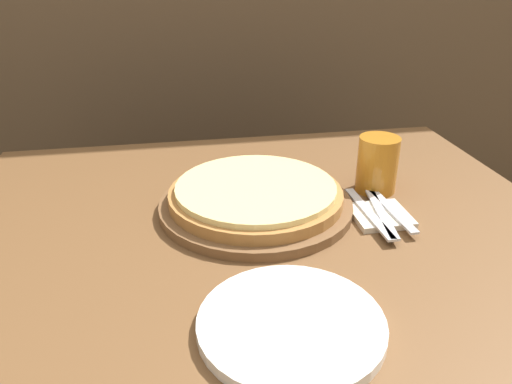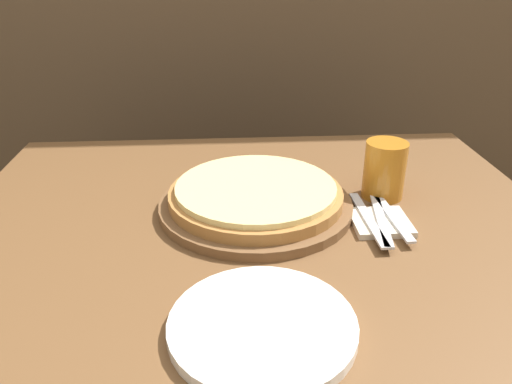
{
  "view_description": "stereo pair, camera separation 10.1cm",
  "coord_description": "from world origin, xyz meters",
  "px_view_note": "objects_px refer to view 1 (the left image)",
  "views": [
    {
      "loc": [
        -0.16,
        -0.84,
        1.2
      ],
      "look_at": [
        0.0,
        0.05,
        0.75
      ],
      "focal_mm": 35.0,
      "sensor_mm": 36.0,
      "label": 1
    },
    {
      "loc": [
        -0.06,
        -0.86,
        1.2
      ],
      "look_at": [
        0.0,
        0.05,
        0.75
      ],
      "focal_mm": 35.0,
      "sensor_mm": 36.0,
      "label": 2
    }
  ],
  "objects_px": {
    "beer_glass": "(378,162)",
    "dinner_knife": "(380,212)",
    "fork": "(369,213)",
    "pizza_on_board": "(256,198)",
    "spoon": "(392,211)",
    "dinner_plate": "(291,324)"
  },
  "relations": [
    {
      "from": "pizza_on_board",
      "to": "spoon",
      "type": "height_order",
      "value": "pizza_on_board"
    },
    {
      "from": "pizza_on_board",
      "to": "fork",
      "type": "distance_m",
      "value": 0.23
    },
    {
      "from": "pizza_on_board",
      "to": "dinner_plate",
      "type": "relative_size",
      "value": 1.48
    },
    {
      "from": "pizza_on_board",
      "to": "fork",
      "type": "xyz_separation_m",
      "value": [
        0.21,
        -0.08,
        -0.01
      ]
    },
    {
      "from": "dinner_plate",
      "to": "spoon",
      "type": "xyz_separation_m",
      "value": [
        0.28,
        0.29,
        0.01
      ]
    },
    {
      "from": "fork",
      "to": "spoon",
      "type": "distance_m",
      "value": 0.05
    },
    {
      "from": "beer_glass",
      "to": "dinner_knife",
      "type": "xyz_separation_m",
      "value": [
        -0.04,
        -0.12,
        -0.05
      ]
    },
    {
      "from": "pizza_on_board",
      "to": "dinner_knife",
      "type": "height_order",
      "value": "pizza_on_board"
    },
    {
      "from": "beer_glass",
      "to": "fork",
      "type": "xyz_separation_m",
      "value": [
        -0.06,
        -0.12,
        -0.05
      ]
    },
    {
      "from": "beer_glass",
      "to": "fork",
      "type": "relative_size",
      "value": 0.57
    },
    {
      "from": "beer_glass",
      "to": "dinner_knife",
      "type": "bearing_deg",
      "value": -107.66
    },
    {
      "from": "beer_glass",
      "to": "dinner_plate",
      "type": "distance_m",
      "value": 0.51
    },
    {
      "from": "beer_glass",
      "to": "dinner_plate",
      "type": "xyz_separation_m",
      "value": [
        -0.29,
        -0.41,
        -0.06
      ]
    },
    {
      "from": "dinner_plate",
      "to": "spoon",
      "type": "distance_m",
      "value": 0.4
    },
    {
      "from": "fork",
      "to": "spoon",
      "type": "height_order",
      "value": "same"
    },
    {
      "from": "spoon",
      "to": "beer_glass",
      "type": "bearing_deg",
      "value": 83.27
    },
    {
      "from": "fork",
      "to": "spoon",
      "type": "xyz_separation_m",
      "value": [
        0.05,
        0.0,
        0.0
      ]
    },
    {
      "from": "pizza_on_board",
      "to": "dinner_knife",
      "type": "xyz_separation_m",
      "value": [
        0.24,
        -0.08,
        -0.01
      ]
    },
    {
      "from": "pizza_on_board",
      "to": "fork",
      "type": "bearing_deg",
      "value": -20.67
    },
    {
      "from": "beer_glass",
      "to": "fork",
      "type": "bearing_deg",
      "value": -117.42
    },
    {
      "from": "spoon",
      "to": "dinner_knife",
      "type": "bearing_deg",
      "value": 180.0
    },
    {
      "from": "beer_glass",
      "to": "fork",
      "type": "distance_m",
      "value": 0.15
    }
  ]
}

